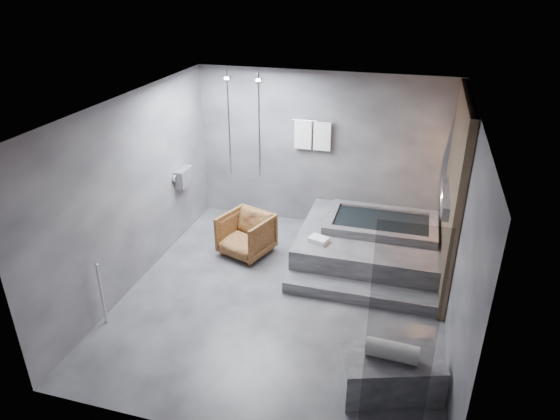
% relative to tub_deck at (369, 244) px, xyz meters
% --- Properties ---
extents(room, '(5.00, 5.04, 2.82)m').
position_rel_tub_deck_xyz_m(room, '(-0.65, -1.21, 1.48)').
color(room, '#313134').
rests_on(room, ground).
extents(tub_deck, '(2.20, 2.00, 0.50)m').
position_rel_tub_deck_xyz_m(tub_deck, '(0.00, 0.00, 0.00)').
color(tub_deck, '#37373A').
rests_on(tub_deck, ground).
extents(tub_step, '(2.20, 0.36, 0.18)m').
position_rel_tub_deck_xyz_m(tub_step, '(0.00, -1.18, -0.16)').
color(tub_step, '#37373A').
rests_on(tub_step, ground).
extents(concrete_bench, '(1.22, 0.91, 0.49)m').
position_rel_tub_deck_xyz_m(concrete_bench, '(0.56, -2.85, -0.01)').
color(concrete_bench, '#38383B').
rests_on(concrete_bench, ground).
extents(driftwood_chair, '(0.96, 0.97, 0.70)m').
position_rel_tub_deck_xyz_m(driftwood_chair, '(-1.98, -0.41, 0.10)').
color(driftwood_chair, '#422510').
rests_on(driftwood_chair, ground).
extents(rolled_towel, '(0.58, 0.23, 0.20)m').
position_rel_tub_deck_xyz_m(rolled_towel, '(0.55, -2.87, 0.34)').
color(rolled_towel, white).
rests_on(rolled_towel, concrete_bench).
extents(deck_towel, '(0.34, 0.29, 0.08)m').
position_rel_tub_deck_xyz_m(deck_towel, '(-0.73, -0.59, 0.29)').
color(deck_towel, white).
rests_on(deck_towel, tub_deck).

